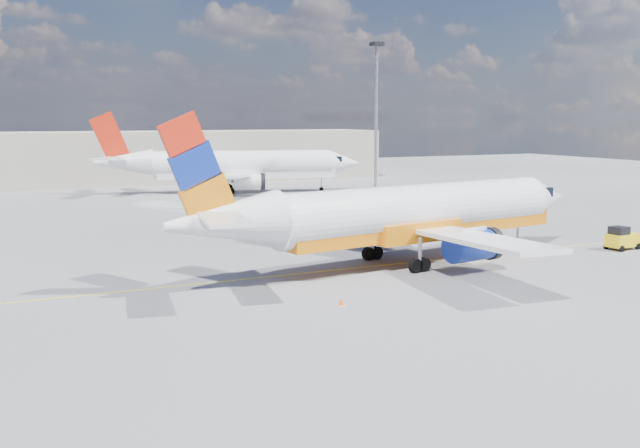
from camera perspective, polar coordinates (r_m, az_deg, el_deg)
name	(u,v)px	position (r m, az deg, el deg)	size (l,w,h in m)	color
ground	(366,278)	(45.63, 3.71, -4.34)	(240.00, 240.00, 0.00)	#58585D
taxi_line	(345,269)	(48.21, 1.98, -3.62)	(70.00, 0.15, 0.01)	yellow
terminal_main	(167,156)	(117.12, -12.15, 5.31)	(70.00, 14.00, 8.00)	#A9A391
main_jet	(407,214)	(49.61, 6.95, 0.80)	(35.05, 27.31, 10.59)	white
second_jet	(234,166)	(97.72, -6.86, 4.64)	(36.31, 27.68, 10.98)	white
gse_tug	(622,238)	(59.94, 23.00, -1.07)	(2.68, 1.79, 1.82)	black
traffic_cone	(341,302)	(38.89, 1.72, -6.24)	(0.34, 0.34, 0.48)	white
floodlight_mast	(376,105)	(93.38, 4.52, 9.49)	(1.44, 1.44, 19.67)	#9A9AA2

